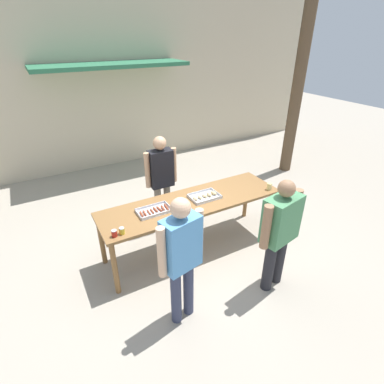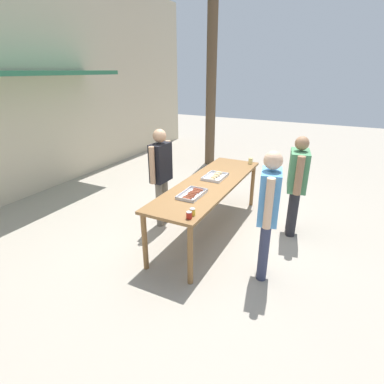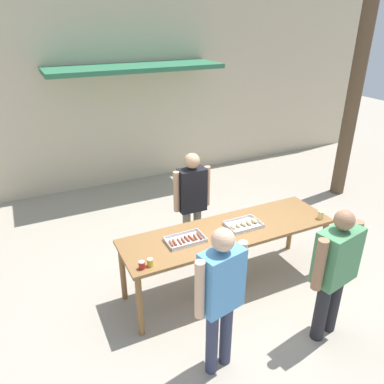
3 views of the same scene
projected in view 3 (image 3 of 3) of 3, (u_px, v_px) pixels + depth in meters
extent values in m
plane|color=#A39989|center=(226.00, 284.00, 5.01)|extent=(24.00, 24.00, 0.00)
cube|color=beige|center=(127.00, 72.00, 7.30)|extent=(12.00, 0.12, 4.50)
cube|color=#2D704C|center=(135.00, 68.00, 6.79)|extent=(3.20, 1.00, 0.08)
cube|color=brown|center=(229.00, 231.00, 4.66)|extent=(2.73, 0.79, 0.04)
cylinder|color=brown|center=(140.00, 306.00, 4.06)|extent=(0.07, 0.07, 0.81)
cylinder|color=brown|center=(322.00, 248.00, 5.08)|extent=(0.07, 0.07, 0.81)
cylinder|color=brown|center=(123.00, 272.00, 4.60)|extent=(0.07, 0.07, 0.81)
cylinder|color=brown|center=(291.00, 225.00, 5.62)|extent=(0.07, 0.07, 0.81)
cube|color=silver|center=(185.00, 241.00, 4.41)|extent=(0.46, 0.27, 0.01)
cube|color=silver|center=(190.00, 245.00, 4.30)|extent=(0.46, 0.01, 0.03)
cube|color=silver|center=(181.00, 234.00, 4.51)|extent=(0.46, 0.01, 0.03)
cube|color=silver|center=(167.00, 244.00, 4.32)|extent=(0.01, 0.27, 0.03)
cube|color=silver|center=(202.00, 235.00, 4.49)|extent=(0.01, 0.27, 0.03)
cylinder|color=brown|center=(171.00, 243.00, 4.33)|extent=(0.04, 0.12, 0.03)
cylinder|color=brown|center=(174.00, 242.00, 4.35)|extent=(0.04, 0.13, 0.03)
cylinder|color=brown|center=(179.00, 242.00, 4.37)|extent=(0.03, 0.13, 0.02)
cylinder|color=brown|center=(183.00, 240.00, 4.39)|extent=(0.03, 0.11, 0.02)
cylinder|color=brown|center=(187.00, 239.00, 4.42)|extent=(0.03, 0.12, 0.03)
cylinder|color=brown|center=(191.00, 238.00, 4.43)|extent=(0.04, 0.13, 0.03)
cylinder|color=brown|center=(195.00, 237.00, 4.46)|extent=(0.04, 0.12, 0.03)
cylinder|color=brown|center=(199.00, 236.00, 4.48)|extent=(0.04, 0.15, 0.03)
cube|color=silver|center=(243.00, 225.00, 4.73)|extent=(0.44, 0.31, 0.01)
cube|color=silver|center=(250.00, 230.00, 4.60)|extent=(0.44, 0.01, 0.03)
cube|color=silver|center=(237.00, 219.00, 4.84)|extent=(0.44, 0.01, 0.03)
cube|color=silver|center=(229.00, 228.00, 4.64)|extent=(0.01, 0.31, 0.03)
cube|color=silver|center=(257.00, 220.00, 4.81)|extent=(0.01, 0.31, 0.03)
ellipsoid|color=#D6B77F|center=(233.00, 227.00, 4.66)|extent=(0.07, 0.10, 0.04)
ellipsoid|color=#D6B77F|center=(238.00, 225.00, 4.69)|extent=(0.05, 0.09, 0.04)
ellipsoid|color=#D6B77F|center=(243.00, 224.00, 4.72)|extent=(0.06, 0.10, 0.04)
ellipsoid|color=#D6B77F|center=(249.00, 222.00, 4.75)|extent=(0.08, 0.13, 0.05)
ellipsoid|color=#D6B77F|center=(254.00, 221.00, 4.78)|extent=(0.08, 0.12, 0.05)
cylinder|color=#B22319|center=(142.00, 265.00, 3.92)|extent=(0.07, 0.07, 0.08)
cylinder|color=#B2B2B7|center=(142.00, 262.00, 3.90)|extent=(0.06, 0.06, 0.01)
cylinder|color=gold|center=(150.00, 263.00, 3.96)|extent=(0.07, 0.07, 0.08)
cylinder|color=#B2B2B7|center=(150.00, 259.00, 3.94)|extent=(0.06, 0.06, 0.01)
cylinder|color=#DBC67A|center=(321.00, 215.00, 4.88)|extent=(0.08, 0.08, 0.11)
cylinder|color=#756B5B|center=(187.00, 234.00, 5.42)|extent=(0.11, 0.11, 0.78)
cylinder|color=#756B5B|center=(197.00, 232.00, 5.49)|extent=(0.11, 0.11, 0.78)
cube|color=black|center=(192.00, 190.00, 5.16)|extent=(0.38, 0.22, 0.61)
sphere|color=tan|center=(192.00, 161.00, 4.97)|extent=(0.21, 0.21, 0.21)
cylinder|color=tan|center=(176.00, 192.00, 5.06)|extent=(0.09, 0.09, 0.58)
cylinder|color=tan|center=(207.00, 186.00, 5.24)|extent=(0.09, 0.09, 0.58)
cylinder|color=#333851|center=(226.00, 333.00, 3.74)|extent=(0.12, 0.12, 0.78)
cylinder|color=#333851|center=(212.00, 342.00, 3.64)|extent=(0.12, 0.12, 0.78)
cube|color=#5193D1|center=(221.00, 280.00, 3.39)|extent=(0.45, 0.30, 0.62)
sphere|color=#DBAD89|center=(223.00, 240.00, 3.20)|extent=(0.21, 0.21, 0.21)
cylinder|color=#DBAD89|center=(241.00, 269.00, 3.52)|extent=(0.09, 0.09, 0.59)
cylinder|color=#DBAD89|center=(200.00, 290.00, 3.24)|extent=(0.09, 0.09, 0.59)
cylinder|color=#232328|center=(333.00, 303.00, 4.15)|extent=(0.14, 0.14, 0.75)
cylinder|color=#232328|center=(321.00, 311.00, 4.04)|extent=(0.14, 0.14, 0.75)
cube|color=#478456|center=(337.00, 256.00, 3.80)|extent=(0.52, 0.35, 0.60)
sphere|color=#936B4C|center=(344.00, 220.00, 3.63)|extent=(0.20, 0.20, 0.20)
cylinder|color=#936B4C|center=(354.00, 245.00, 3.96)|extent=(0.11, 0.11, 0.57)
cylinder|color=#936B4C|center=(320.00, 265.00, 3.64)|extent=(0.11, 0.11, 0.57)
cylinder|color=brown|center=(361.00, 60.00, 6.54)|extent=(0.26, 0.26, 5.12)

